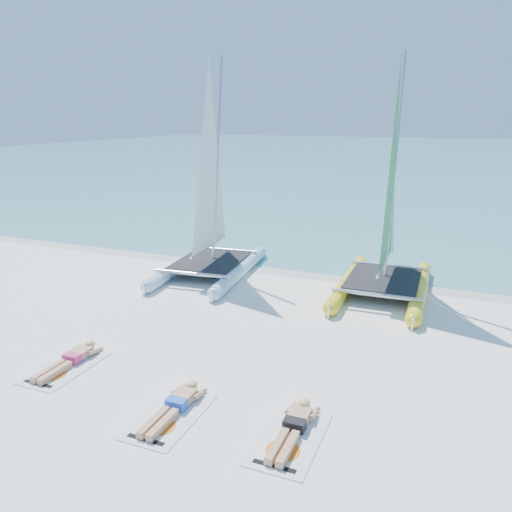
{
  "coord_description": "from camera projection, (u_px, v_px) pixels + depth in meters",
  "views": [
    {
      "loc": [
        4.43,
        -10.25,
        5.17
      ],
      "look_at": [
        -0.25,
        1.2,
        1.68
      ],
      "focal_mm": 35.0,
      "sensor_mm": 36.0,
      "label": 1
    }
  ],
  "objects": [
    {
      "name": "sea",
      "position": [
        428.0,
        155.0,
        68.27
      ],
      "size": [
        140.0,
        115.0,
        0.01
      ],
      "primitive_type": "cube",
      "color": "#6DB2B7",
      "rests_on": "ground"
    },
    {
      "name": "towel_c",
      "position": [
        290.0,
        438.0,
        8.26
      ],
      "size": [
        1.0,
        1.85,
        0.02
      ],
      "primitive_type": "cube",
      "color": "white",
      "rests_on": "ground"
    },
    {
      "name": "catamaran_yellow",
      "position": [
        390.0,
        215.0,
        14.95
      ],
      "size": [
        2.64,
        5.72,
        7.25
      ],
      "rotation": [
        0.0,
        0.0,
        0.02
      ],
      "color": "yellow",
      "rests_on": "ground"
    },
    {
      "name": "wet_sand_strip",
      "position": [
        310.0,
        272.0,
        17.04
      ],
      "size": [
        140.0,
        1.4,
        0.01
      ],
      "primitive_type": "cube",
      "color": "silver",
      "rests_on": "ground"
    },
    {
      "name": "catamaran_blue",
      "position": [
        210.0,
        209.0,
        16.45
      ],
      "size": [
        3.08,
        5.6,
        7.34
      ],
      "rotation": [
        0.0,
        0.0,
        0.1
      ],
      "color": "#BBDEF5",
      "rests_on": "ground"
    },
    {
      "name": "sunbather_a",
      "position": [
        71.0,
        359.0,
        10.74
      ],
      "size": [
        0.37,
        1.73,
        0.26
      ],
      "color": "tan",
      "rests_on": "towel_a"
    },
    {
      "name": "sunbather_b",
      "position": [
        175.0,
        405.0,
        9.03
      ],
      "size": [
        0.37,
        1.73,
        0.26
      ],
      "color": "tan",
      "rests_on": "towel_b"
    },
    {
      "name": "towel_b",
      "position": [
        170.0,
        416.0,
        8.88
      ],
      "size": [
        1.0,
        1.85,
        0.02
      ],
      "primitive_type": "cube",
      "color": "white",
      "rests_on": "ground"
    },
    {
      "name": "sunbather_c",
      "position": [
        294.0,
        426.0,
        8.4
      ],
      "size": [
        0.37,
        1.73,
        0.26
      ],
      "color": "tan",
      "rests_on": "towel_c"
    },
    {
      "name": "ground",
      "position": [
        247.0,
        336.0,
        12.14
      ],
      "size": [
        140.0,
        140.0,
        0.0
      ],
      "primitive_type": "plane",
      "color": "white",
      "rests_on": "ground"
    },
    {
      "name": "towel_a",
      "position": [
        65.0,
        367.0,
        10.6
      ],
      "size": [
        1.0,
        1.85,
        0.02
      ],
      "primitive_type": "cube",
      "color": "white",
      "rests_on": "ground"
    }
  ]
}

